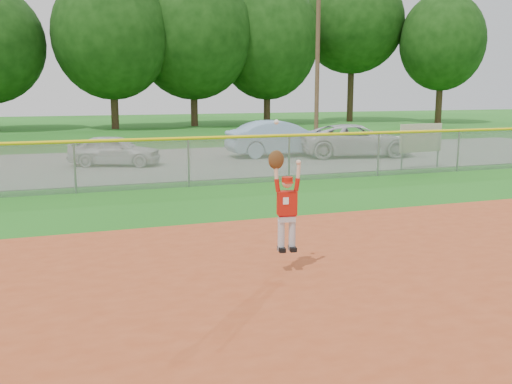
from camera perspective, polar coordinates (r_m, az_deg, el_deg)
ground at (r=8.54m, az=8.64°, el=-10.33°), size 120.00×120.00×0.00m
parking_strip at (r=23.53m, az=-9.96°, el=2.89°), size 44.00×10.00×0.03m
car_white_a at (r=22.89m, az=-13.94°, el=4.08°), size 3.79×2.63×1.20m
car_blue at (r=25.41m, az=2.49°, el=5.38°), size 4.77×1.72×1.56m
car_white_b at (r=25.67m, az=9.98°, el=5.11°), size 5.42×3.27×1.41m
sponsor_sign at (r=22.26m, az=16.16°, el=5.09°), size 1.91×0.21×1.70m
outfield_fence at (r=17.58m, az=-6.76°, el=3.35°), size 40.06×0.10×1.55m
power_lines at (r=29.47m, az=-10.28°, el=13.43°), size 19.40×0.24×9.00m
tree_line at (r=45.41m, az=-13.83°, el=15.77°), size 62.37×13.00×14.43m
ballplayer at (r=9.17m, az=2.95°, el=-0.96°), size 0.55×0.25×2.13m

